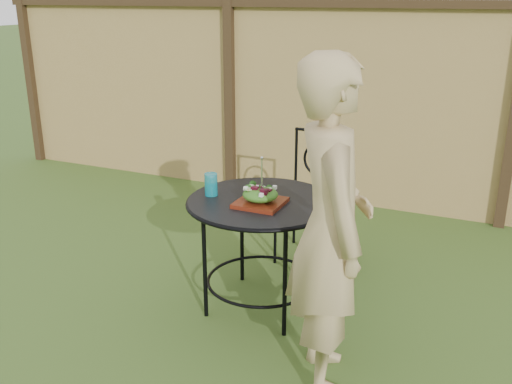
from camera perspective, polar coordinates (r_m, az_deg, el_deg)
ground at (r=3.69m, az=0.69°, el=-11.95°), size 60.00×60.00×0.00m
fence at (r=5.33m, az=10.32°, el=8.50°), size 8.00×0.12×1.90m
patio_table at (r=3.51m, az=0.56°, el=-2.91°), size 0.92×0.92×0.72m
patio_chair at (r=4.28m, az=5.76°, el=-0.07°), size 0.46×0.46×0.95m
diner at (r=2.76m, az=7.46°, el=-3.72°), size 0.65×0.73×1.68m
salad_plate at (r=3.38m, az=0.43°, el=-1.09°), size 0.27×0.27×0.02m
salad at (r=3.36m, az=0.43°, el=-0.25°), size 0.21×0.21×0.08m
fork at (r=3.31m, az=0.59°, el=1.84°), size 0.01×0.01×0.18m
drinking_glass at (r=3.53m, az=-4.52°, el=0.76°), size 0.08×0.08×0.14m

